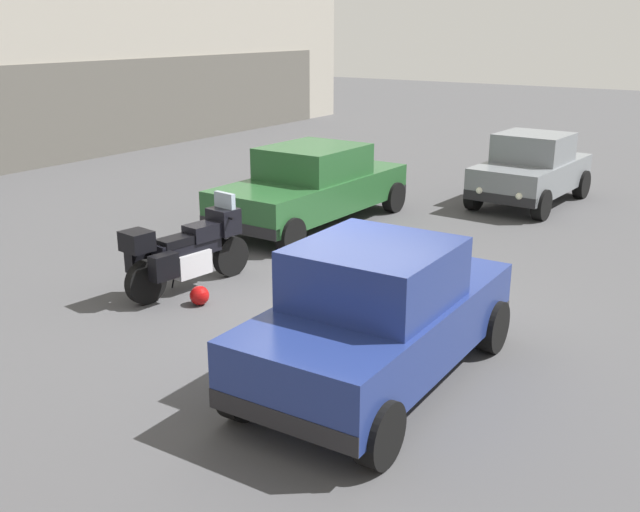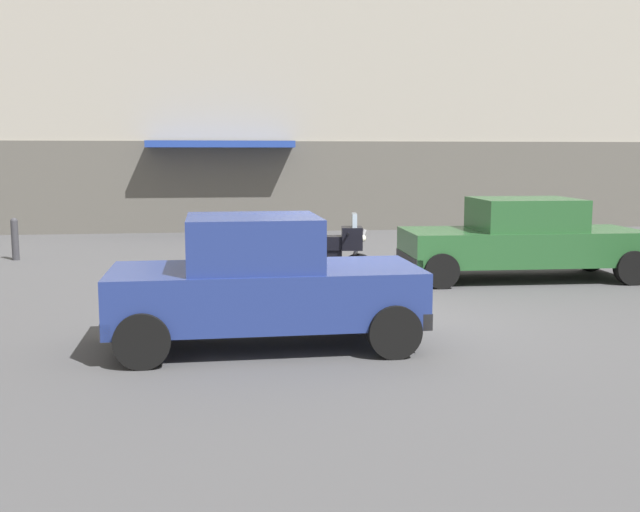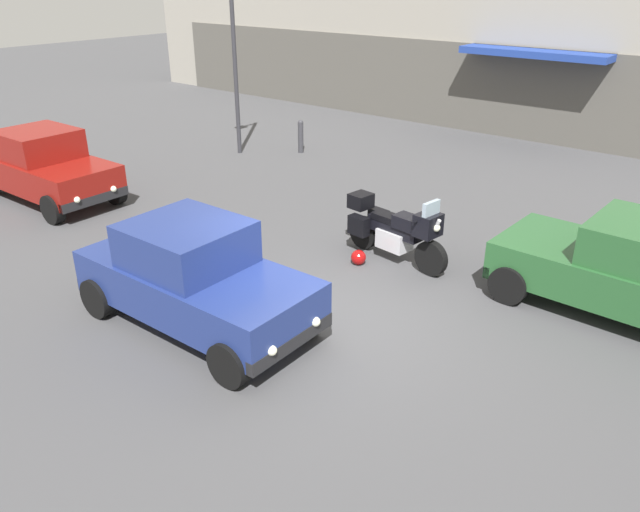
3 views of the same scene
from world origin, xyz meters
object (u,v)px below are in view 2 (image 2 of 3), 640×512
(motorcycle, at_px, (310,255))
(car_wagon_end, at_px, (263,283))
(helmet, at_px, (292,288))
(car_sedan_far, at_px, (522,239))
(bollard_curbside, at_px, (15,238))

(motorcycle, xyz_separation_m, car_wagon_end, (-1.06, -3.85, 0.19))
(motorcycle, relative_size, car_wagon_end, 0.58)
(helmet, bearing_deg, car_sedan_far, 14.24)
(helmet, height_order, bollard_curbside, bollard_curbside)
(motorcycle, height_order, helmet, motorcycle)
(car_wagon_end, bearing_deg, car_sedan_far, 39.18)
(car_wagon_end, height_order, bollard_curbside, car_wagon_end)
(car_wagon_end, distance_m, bollard_curbside, 9.90)
(helmet, distance_m, bollard_curbside, 7.80)
(bollard_curbside, bearing_deg, helmet, -41.48)
(motorcycle, height_order, car_sedan_far, car_sedan_far)
(helmet, relative_size, car_sedan_far, 0.06)
(car_sedan_far, bearing_deg, car_wagon_end, -138.21)
(motorcycle, distance_m, bollard_curbside, 7.74)
(helmet, height_order, car_wagon_end, car_wagon_end)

